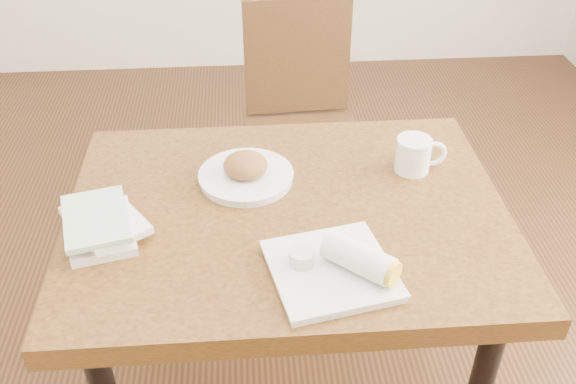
{
  "coord_description": "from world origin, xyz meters",
  "views": [
    {
      "loc": [
        -0.1,
        -1.28,
        1.73
      ],
      "look_at": [
        0.0,
        0.0,
        0.8
      ],
      "focal_mm": 40.0,
      "sensor_mm": 36.0,
      "label": 1
    }
  ],
  "objects": [
    {
      "name": "table",
      "position": [
        0.0,
        0.0,
        0.66
      ],
      "size": [
        1.11,
        0.84,
        0.75
      ],
      "color": "brown",
      "rests_on": "ground"
    },
    {
      "name": "chair_far",
      "position": [
        0.11,
        0.86,
        0.55
      ],
      "size": [
        0.44,
        0.44,
        0.95
      ],
      "color": "#462D14",
      "rests_on": "ground"
    },
    {
      "name": "plate_scone",
      "position": [
        -0.1,
        0.13,
        0.78
      ],
      "size": [
        0.26,
        0.26,
        0.08
      ],
      "color": "white",
      "rests_on": "table"
    },
    {
      "name": "coffee_mug",
      "position": [
        0.36,
        0.15,
        0.8
      ],
      "size": [
        0.14,
        0.1,
        0.1
      ],
      "color": "white",
      "rests_on": "table"
    },
    {
      "name": "plate_burrito",
      "position": [
        0.09,
        -0.25,
        0.78
      ],
      "size": [
        0.31,
        0.31,
        0.09
      ],
      "color": "white",
      "rests_on": "table"
    },
    {
      "name": "book_stack",
      "position": [
        -0.45,
        -0.07,
        0.78
      ],
      "size": [
        0.24,
        0.26,
        0.06
      ],
      "color": "white",
      "rests_on": "table"
    }
  ]
}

